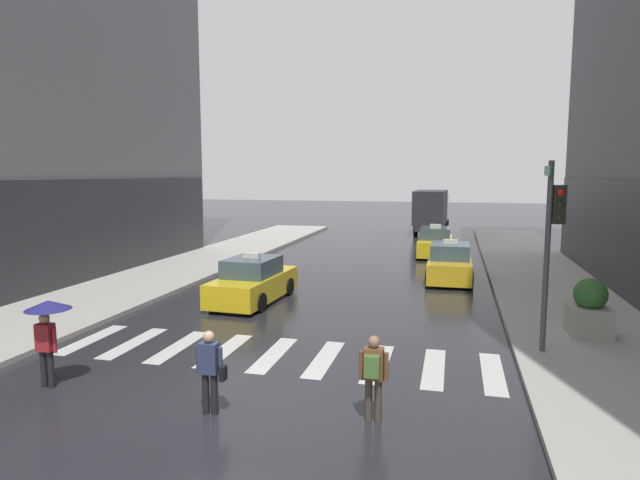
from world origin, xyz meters
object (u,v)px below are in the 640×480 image
(taxi_second, at_px, (450,264))
(planter_near_corner, at_px, (590,309))
(taxi_third, at_px, (435,243))
(pedestrian_with_handbag, at_px, (210,367))
(taxi_lead, at_px, (253,282))
(box_truck, at_px, (432,210))
(pedestrian_with_backpack, at_px, (373,372))
(traffic_light_pole, at_px, (553,229))
(pedestrian_with_umbrella, at_px, (47,320))

(taxi_second, bearing_deg, planter_near_corner, -63.75)
(taxi_third, distance_m, pedestrian_with_handbag, 22.12)
(taxi_lead, height_order, box_truck, box_truck)
(taxi_second, height_order, planter_near_corner, taxi_second)
(taxi_lead, xyz_separation_m, taxi_third, (6.02, 12.90, 0.00))
(taxi_third, relative_size, pedestrian_with_backpack, 2.75)
(taxi_second, relative_size, planter_near_corner, 2.84)
(traffic_light_pole, relative_size, pedestrian_with_handbag, 2.91)
(taxi_second, height_order, pedestrian_with_handbag, taxi_second)
(taxi_third, bearing_deg, planter_near_corner, -72.42)
(taxi_second, relative_size, pedestrian_with_backpack, 2.75)
(taxi_second, distance_m, pedestrian_with_handbag, 15.37)
(traffic_light_pole, xyz_separation_m, pedestrian_with_umbrella, (-10.80, -4.71, -1.74))
(traffic_light_pole, relative_size, box_truck, 0.63)
(box_truck, xyz_separation_m, planter_near_corner, (5.44, -26.48, -0.98))
(traffic_light_pole, xyz_separation_m, taxi_lead, (-9.38, 3.85, -2.53))
(pedestrian_with_umbrella, bearing_deg, taxi_lead, 80.58)
(taxi_second, distance_m, pedestrian_with_umbrella, 16.61)
(pedestrian_with_handbag, bearing_deg, taxi_third, 80.93)
(traffic_light_pole, bearing_deg, pedestrian_with_umbrella, -156.42)
(traffic_light_pole, height_order, taxi_lead, traffic_light_pole)
(box_truck, bearing_deg, pedestrian_with_umbrella, -101.54)
(taxi_second, bearing_deg, pedestrian_with_backpack, -95.02)
(taxi_lead, relative_size, taxi_third, 1.02)
(pedestrian_with_handbag, bearing_deg, pedestrian_with_backpack, 7.72)
(taxi_third, relative_size, pedestrian_with_handbag, 2.75)
(taxi_second, height_order, taxi_third, same)
(taxi_third, relative_size, planter_near_corner, 2.84)
(taxi_third, bearing_deg, pedestrian_with_backpack, -91.04)
(pedestrian_with_umbrella, height_order, planter_near_corner, pedestrian_with_umbrella)
(pedestrian_with_umbrella, relative_size, pedestrian_with_backpack, 1.18)
(taxi_lead, relative_size, planter_near_corner, 2.89)
(planter_near_corner, bearing_deg, taxi_lead, 169.28)
(pedestrian_with_umbrella, distance_m, pedestrian_with_backpack, 7.08)
(pedestrian_with_umbrella, relative_size, pedestrian_with_handbag, 1.18)
(taxi_lead, bearing_deg, pedestrian_with_umbrella, -99.42)
(taxi_third, distance_m, pedestrian_with_umbrella, 22.73)
(traffic_light_pole, xyz_separation_m, pedestrian_with_handbag, (-6.84, -5.09, -2.32))
(box_truck, xyz_separation_m, pedestrian_with_umbrella, (-6.74, -33.01, -0.34))
(taxi_third, height_order, pedestrian_with_handbag, taxi_third)
(taxi_second, height_order, pedestrian_with_backpack, taxi_second)
(traffic_light_pole, distance_m, pedestrian_with_backpack, 6.41)
(taxi_second, xyz_separation_m, taxi_third, (-0.87, 7.10, 0.00))
(box_truck, bearing_deg, taxi_third, -86.50)
(pedestrian_with_handbag, bearing_deg, box_truck, 85.24)
(pedestrian_with_umbrella, bearing_deg, planter_near_corner, 28.21)
(traffic_light_pole, distance_m, taxi_second, 10.28)
(pedestrian_with_handbag, bearing_deg, pedestrian_with_umbrella, 174.59)
(taxi_third, bearing_deg, taxi_second, -83.02)
(taxi_lead, distance_m, taxi_second, 9.01)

